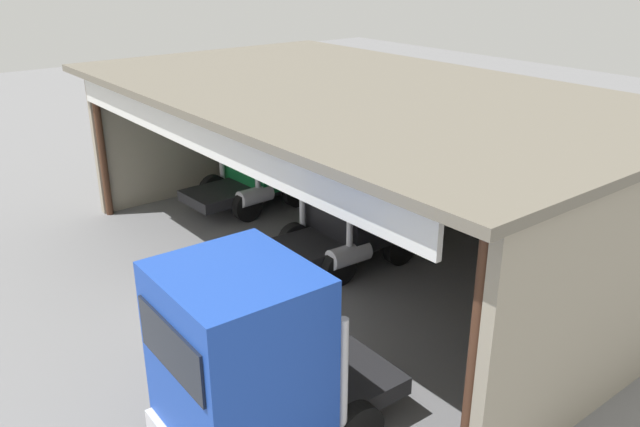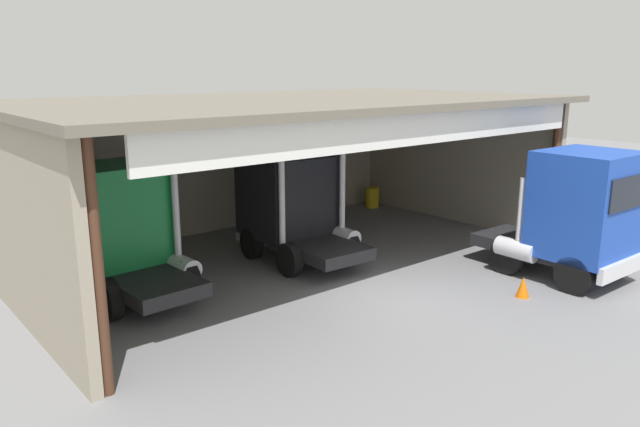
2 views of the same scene
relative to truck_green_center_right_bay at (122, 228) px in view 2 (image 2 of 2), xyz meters
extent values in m
plane|color=slate|center=(5.39, -4.90, -1.83)|extent=(80.00, 80.00, 0.00)
cube|color=#9E937F|center=(5.39, 4.28, 0.60)|extent=(15.98, 0.24, 4.86)
cube|color=#9E937F|center=(-2.60, -0.31, 0.60)|extent=(0.24, 9.17, 4.86)
cube|color=#9E937F|center=(13.38, -0.31, 0.60)|extent=(0.24, 9.17, 4.86)
cube|color=#6E6759|center=(5.39, -0.59, 3.13)|extent=(16.58, 9.74, 0.20)
cylinder|color=#4C2D1E|center=(-2.35, -4.75, 0.60)|extent=(0.24, 0.24, 4.86)
cylinder|color=#4C2D1E|center=(13.13, -4.75, 0.60)|extent=(0.24, 0.24, 4.86)
cube|color=white|center=(5.39, -5.12, 2.68)|extent=(14.38, 0.12, 0.90)
cube|color=#197F3D|center=(-0.03, 0.24, 0.31)|extent=(2.50, 2.23, 2.73)
cube|color=black|center=(-0.08, 1.33, 0.79)|extent=(2.06, 0.14, 0.82)
cube|color=silver|center=(-0.08, 1.36, -1.15)|extent=(2.30, 0.25, 0.44)
cube|color=#232326|center=(0.03, -1.40, -1.12)|extent=(1.93, 3.06, 0.36)
cylinder|color=silver|center=(-1.07, -1.02, 0.15)|extent=(0.18, 0.18, 2.91)
cylinder|color=silver|center=(1.10, -0.93, 0.15)|extent=(0.18, 0.18, 2.91)
cylinder|color=silver|center=(1.11, -1.06, -1.00)|extent=(0.61, 1.22, 0.56)
cylinder|color=black|center=(-1.11, 0.63, -1.30)|extent=(0.34, 1.06, 1.05)
cylinder|color=black|center=(1.01, 0.71, -1.30)|extent=(0.34, 1.06, 1.05)
cylinder|color=black|center=(-1.02, -1.44, -1.30)|extent=(0.34, 1.06, 1.05)
cylinder|color=black|center=(1.09, -1.36, -1.30)|extent=(0.34, 1.06, 1.05)
cube|color=black|center=(5.39, -0.11, 0.19)|extent=(2.61, 2.53, 2.54)
cube|color=black|center=(5.45, 1.11, 0.64)|extent=(2.12, 0.17, 0.76)
cube|color=silver|center=(5.45, 1.14, -1.18)|extent=(2.37, 0.28, 0.44)
cube|color=#232326|center=(5.30, -1.77, -1.15)|extent=(2.02, 3.12, 0.36)
cylinder|color=silver|center=(4.20, -1.40, 0.26)|extent=(0.18, 0.18, 3.18)
cylinder|color=silver|center=(6.44, -1.51, 0.26)|extent=(0.18, 0.18, 3.18)
cylinder|color=silver|center=(6.44, -1.53, -1.03)|extent=(0.62, 1.23, 0.56)
cylinder|color=black|center=(4.32, 0.43, -1.33)|extent=(0.35, 1.02, 1.00)
cylinder|color=black|center=(6.51, 0.32, -1.33)|extent=(0.35, 1.02, 1.00)
cylinder|color=black|center=(4.21, -1.71, -1.33)|extent=(0.35, 1.02, 1.00)
cylinder|color=black|center=(6.40, -1.83, -1.33)|extent=(0.35, 1.02, 1.00)
cube|color=#1E47B7|center=(10.35, -7.30, 0.42)|extent=(2.57, 2.34, 2.94)
cube|color=black|center=(10.32, -8.46, 0.93)|extent=(2.13, 0.11, 0.88)
cube|color=silver|center=(10.32, -8.49, -1.15)|extent=(2.39, 0.22, 0.44)
cube|color=#232326|center=(10.39, -5.66, -1.12)|extent=(1.96, 3.03, 0.36)
cylinder|color=silver|center=(11.51, -6.04, -0.10)|extent=(0.18, 0.18, 2.41)
cylinder|color=silver|center=(9.25, -5.99, -0.10)|extent=(0.18, 0.18, 2.41)
cylinder|color=silver|center=(9.25, -5.93, -1.00)|extent=(0.59, 1.21, 0.56)
cylinder|color=black|center=(11.44, -7.79, -1.30)|extent=(0.33, 1.06, 1.05)
cylinder|color=black|center=(9.23, -7.73, -1.30)|extent=(0.33, 1.06, 1.05)
cylinder|color=black|center=(11.50, -5.69, -1.30)|extent=(0.33, 1.06, 1.05)
cylinder|color=black|center=(9.29, -5.63, -1.30)|extent=(0.33, 1.06, 1.05)
cylinder|color=gold|center=(12.44, 3.17, -1.39)|extent=(0.58, 0.58, 0.87)
cube|color=#1E59A5|center=(9.10, 3.27, -1.33)|extent=(0.90, 0.60, 1.00)
cone|color=orange|center=(7.97, -7.00, -1.55)|extent=(0.36, 0.36, 0.56)
camera|label=1|loc=(18.23, -11.82, 6.48)|focal=36.30mm
camera|label=2|loc=(-5.83, -15.08, 4.09)|focal=33.81mm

